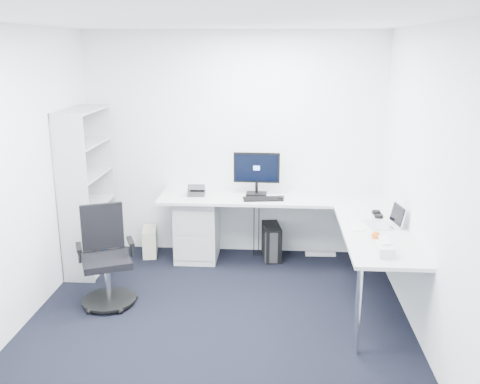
# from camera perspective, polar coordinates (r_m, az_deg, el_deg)

# --- Properties ---
(ground) EXTENTS (4.20, 4.20, 0.00)m
(ground) POSITION_cam_1_polar(r_m,az_deg,el_deg) (4.99, -2.65, -14.96)
(ground) COLOR black
(ceiling) EXTENTS (4.20, 4.20, 0.00)m
(ceiling) POSITION_cam_1_polar(r_m,az_deg,el_deg) (4.31, -3.12, 17.78)
(ceiling) COLOR white
(wall_back) EXTENTS (3.60, 0.02, 2.70)m
(wall_back) POSITION_cam_1_polar(r_m,az_deg,el_deg) (6.50, -0.67, 5.03)
(wall_back) COLOR white
(wall_back) RESTS_ON ground
(wall_front) EXTENTS (3.60, 0.02, 2.70)m
(wall_front) POSITION_cam_1_polar(r_m,az_deg,el_deg) (2.52, -8.64, -12.38)
(wall_front) COLOR white
(wall_front) RESTS_ON ground
(wall_left) EXTENTS (0.02, 4.20, 2.70)m
(wall_left) POSITION_cam_1_polar(r_m,az_deg,el_deg) (5.00, -23.80, 0.55)
(wall_left) COLOR white
(wall_left) RESTS_ON ground
(wall_right) EXTENTS (0.02, 4.20, 2.70)m
(wall_right) POSITION_cam_1_polar(r_m,az_deg,el_deg) (4.61, 19.94, -0.24)
(wall_right) COLOR white
(wall_right) RESTS_ON ground
(l_desk) EXTENTS (2.78, 1.56, 0.81)m
(l_desk) POSITION_cam_1_polar(r_m,az_deg,el_deg) (6.05, 4.03, -5.08)
(l_desk) COLOR silver
(l_desk) RESTS_ON ground
(drawer_pedestal) EXTENTS (0.49, 0.61, 0.76)m
(drawer_pedestal) POSITION_cam_1_polar(r_m,az_deg,el_deg) (6.53, -4.56, -3.81)
(drawer_pedestal) COLOR silver
(drawer_pedestal) RESTS_ON ground
(bookshelf) EXTENTS (0.36, 0.93, 1.85)m
(bookshelf) POSITION_cam_1_polar(r_m,az_deg,el_deg) (6.32, -16.01, 0.17)
(bookshelf) COLOR #B5B7B7
(bookshelf) RESTS_ON ground
(task_chair) EXTENTS (0.73, 0.73, 0.99)m
(task_chair) POSITION_cam_1_polar(r_m,az_deg,el_deg) (5.46, -14.08, -6.86)
(task_chair) COLOR black
(task_chair) RESTS_ON ground
(black_pc_tower) EXTENTS (0.26, 0.45, 0.42)m
(black_pc_tower) POSITION_cam_1_polar(r_m,az_deg,el_deg) (6.54, 3.38, -5.31)
(black_pc_tower) COLOR black
(black_pc_tower) RESTS_ON ground
(beige_pc_tower) EXTENTS (0.22, 0.38, 0.34)m
(beige_pc_tower) POSITION_cam_1_polar(r_m,az_deg,el_deg) (6.74, -9.58, -5.23)
(beige_pc_tower) COLOR beige
(beige_pc_tower) RESTS_ON ground
(power_strip) EXTENTS (0.37, 0.07, 0.04)m
(power_strip) POSITION_cam_1_polar(r_m,az_deg,el_deg) (6.74, 8.57, -6.55)
(power_strip) COLOR silver
(power_strip) RESTS_ON ground
(monitor) EXTENTS (0.55, 0.19, 0.52)m
(monitor) POSITION_cam_1_polar(r_m,az_deg,el_deg) (6.26, 1.78, 2.01)
(monitor) COLOR black
(monitor) RESTS_ON l_desk
(black_keyboard) EXTENTS (0.47, 0.22, 0.02)m
(black_keyboard) POSITION_cam_1_polar(r_m,az_deg,el_deg) (6.11, 2.48, -0.74)
(black_keyboard) COLOR black
(black_keyboard) RESTS_ON l_desk
(mouse) EXTENTS (0.08, 0.11, 0.03)m
(mouse) POSITION_cam_1_polar(r_m,az_deg,el_deg) (6.14, 4.39, -0.63)
(mouse) COLOR black
(mouse) RESTS_ON l_desk
(desk_phone) EXTENTS (0.21, 0.21, 0.14)m
(desk_phone) POSITION_cam_1_polar(r_m,az_deg,el_deg) (6.31, -4.65, 0.28)
(desk_phone) COLOR #29292C
(desk_phone) RESTS_ON l_desk
(laptop) EXTENTS (0.36, 0.35, 0.22)m
(laptop) POSITION_cam_1_polar(r_m,az_deg,el_deg) (5.37, 14.61, -2.40)
(laptop) COLOR silver
(laptop) RESTS_ON l_desk
(white_keyboard) EXTENTS (0.11, 0.37, 0.01)m
(white_keyboard) POSITION_cam_1_polar(r_m,az_deg,el_deg) (5.37, 12.26, -3.45)
(white_keyboard) COLOR silver
(white_keyboard) RESTS_ON l_desk
(headphones) EXTENTS (0.14, 0.21, 0.05)m
(headphones) POSITION_cam_1_polar(r_m,az_deg,el_deg) (5.72, 14.47, -2.19)
(headphones) COLOR black
(headphones) RESTS_ON l_desk
(orange_fruit) EXTENTS (0.08, 0.08, 0.08)m
(orange_fruit) POSITION_cam_1_polar(r_m,az_deg,el_deg) (5.01, 14.27, -4.53)
(orange_fruit) COLOR #D75F13
(orange_fruit) RESTS_ON l_desk
(tissue_box) EXTENTS (0.14, 0.25, 0.08)m
(tissue_box) POSITION_cam_1_polar(r_m,az_deg,el_deg) (4.70, 15.09, -5.89)
(tissue_box) COLOR silver
(tissue_box) RESTS_ON l_desk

